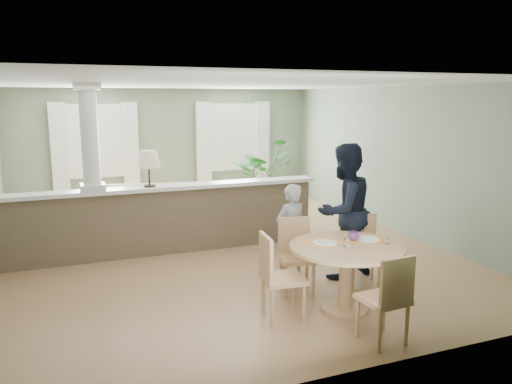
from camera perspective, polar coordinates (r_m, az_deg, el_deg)
name	(u,v)px	position (r m, az deg, el deg)	size (l,w,h in m)	color
ground	(218,251)	(8.32, -4.33, -6.71)	(8.00, 8.00, 0.00)	tan
room_shell	(204,138)	(8.56, -5.93, 6.14)	(7.02, 8.02, 2.71)	gray
pony_wall	(155,211)	(8.11, -11.50, -2.18)	(5.32, 0.38, 2.70)	brown
sofa	(159,207)	(9.80, -11.06, -1.73)	(2.80, 1.10, 0.82)	#91764F
houseplant	(262,175)	(11.05, 0.73, 1.98)	(1.46, 1.27, 1.62)	#2F6D2B
dining_table	(346,259)	(5.96, 10.27, -7.52)	(1.32, 1.32, 0.90)	tan
chair_far_boy	(296,252)	(6.49, 4.55, -6.83)	(0.53, 0.53, 0.97)	tan
chair_far_man	(363,246)	(6.91, 12.10, -6.06)	(0.54, 0.54, 0.94)	tan
chair_near	(388,296)	(5.28, 14.88, -11.40)	(0.47, 0.47, 0.96)	tan
chair_side	(277,274)	(5.65, 2.37, -9.31)	(0.50, 0.50, 1.00)	tan
child_person	(291,233)	(6.83, 3.98, -4.67)	(0.49, 0.32, 1.35)	#96969B
man_person	(344,211)	(7.01, 10.02, -2.18)	(0.92, 0.71, 1.88)	black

